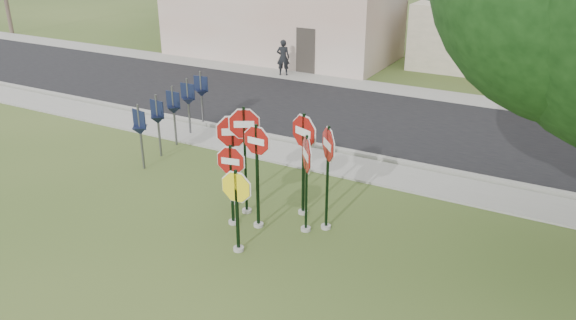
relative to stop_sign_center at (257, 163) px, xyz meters
The scene contains 16 objects.
ground 2.05m from the stop_sign_center, 81.31° to the right, with size 120.00×120.00×0.00m, color #344B1C.
sidewalk_near 4.61m from the stop_sign_center, 87.59° to the left, with size 60.00×1.60×0.06m, color gray.
road 8.97m from the stop_sign_center, 88.82° to the left, with size 60.00×7.00×0.04m, color black.
sidewalk_far 13.22m from the stop_sign_center, 89.21° to the left, with size 60.00×1.60×0.06m, color gray.
curb 5.55m from the stop_sign_center, 88.05° to the left, with size 60.00×0.20×0.14m, color gray.
stop_sign_center is the anchor object (origin of this frame).
stop_sign_yellow 1.24m from the stop_sign_center, 81.03° to the right, with size 0.99×0.24×2.07m.
stop_sign_left 0.74m from the stop_sign_center, 163.37° to the right, with size 0.96×0.24×2.15m.
stop_sign_right 1.16m from the stop_sign_center, 18.70° to the left, with size 0.74×0.93×2.54m.
stop_sign_back_right 1.27m from the stop_sign_center, 59.53° to the left, with size 1.08×0.44×2.77m.
stop_sign_back_left 0.81m from the stop_sign_center, 143.56° to the left, with size 0.93×0.52×2.89m.
stop_sign_far_right 1.63m from the stop_sign_center, 25.31° to the left, with size 0.76×0.82×2.72m.
stop_sign_far_left 1.40m from the stop_sign_center, 147.41° to the left, with size 0.98×0.62×2.56m.
route_sign_row 6.20m from the stop_sign_center, 147.59° to the left, with size 1.43×4.63×2.00m.
building_stucco 18.99m from the stop_sign_center, 117.67° to the left, with size 12.20×6.20×4.20m.
pedestrian 14.51m from the stop_sign_center, 116.91° to the left, with size 0.62×0.40×1.69m, color black.
Camera 1 is at (6.17, -8.88, 6.77)m, focal length 35.00 mm.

